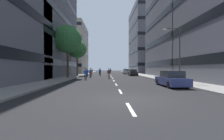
{
  "coord_description": "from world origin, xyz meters",
  "views": [
    {
      "loc": [
        -1.03,
        -8.62,
        1.76
      ],
      "look_at": [
        0.0,
        20.58,
        1.43
      ],
      "focal_mm": 24.7,
      "sensor_mm": 36.0,
      "label": 1
    }
  ],
  "objects": [
    {
      "name": "building_right_mid",
      "position": [
        15.8,
        24.68,
        13.97
      ],
      "size": [
        12.36,
        17.64,
        27.77
      ],
      "color": "slate",
      "rests_on": "ground_plane"
    },
    {
      "name": "parked_car_mid",
      "position": [
        5.21,
        5.96,
        0.7
      ],
      "size": [
        1.82,
        4.4,
        1.52
      ],
      "color": "navy",
      "rests_on": "ground_plane"
    },
    {
      "name": "skater_6",
      "position": [
        -5.2,
        24.73,
        0.98
      ],
      "size": [
        0.57,
        0.92,
        1.78
      ],
      "color": "brown",
      "rests_on": "ground_plane"
    },
    {
      "name": "building_right_far",
      "position": [
        15.8,
        54.75,
        13.4
      ],
      "size": [
        12.36,
        21.73,
        26.62
      ],
      "color": "slate",
      "rests_on": "ground_plane"
    },
    {
      "name": "sidewalk_right",
      "position": [
        8.04,
        33.28,
        0.07
      ],
      "size": [
        3.27,
        81.36,
        0.14
      ],
      "primitive_type": "cube",
      "color": "gray",
      "rests_on": "ground_plane"
    },
    {
      "name": "skater_1",
      "position": [
        3.9,
        31.74,
        1.02
      ],
      "size": [
        0.57,
        0.92,
        1.78
      ],
      "color": "brown",
      "rests_on": "ground_plane"
    },
    {
      "name": "skater_7",
      "position": [
        0.11,
        35.97,
        0.98
      ],
      "size": [
        0.57,
        0.92,
        1.78
      ],
      "color": "brown",
      "rests_on": "ground_plane"
    },
    {
      "name": "skater_4",
      "position": [
        -4.09,
        20.47,
        1.02
      ],
      "size": [
        0.55,
        0.91,
        1.78
      ],
      "color": "brown",
      "rests_on": "ground_plane"
    },
    {
      "name": "skater_2",
      "position": [
        -0.64,
        17.51,
        1.02
      ],
      "size": [
        0.54,
        0.9,
        1.78
      ],
      "color": "brown",
      "rests_on": "ground_plane"
    },
    {
      "name": "skater_5",
      "position": [
        -4.24,
        14.97,
        0.98
      ],
      "size": [
        0.55,
        0.92,
        1.78
      ],
      "color": "brown",
      "rests_on": "ground_plane"
    },
    {
      "name": "ground_plane",
      "position": [
        0.0,
        29.59,
        0.0
      ],
      "size": [
        177.52,
        177.52,
        0.0
      ],
      "primitive_type": "plane",
      "color": "black"
    },
    {
      "name": "street_tree_near",
      "position": [
        -8.04,
        19.36,
        6.98
      ],
      "size": [
        5.01,
        5.01,
        9.37
      ],
      "color": "#4C3823",
      "rests_on": "sidewalk_left"
    },
    {
      "name": "parked_car_near",
      "position": [
        5.21,
        27.8,
        0.7
      ],
      "size": [
        1.82,
        4.4,
        1.52
      ],
      "color": "black",
      "rests_on": "ground_plane"
    },
    {
      "name": "skater_8",
      "position": [
        -2.59,
        28.28,
        1.02
      ],
      "size": [
        0.56,
        0.92,
        1.78
      ],
      "color": "brown",
      "rests_on": "ground_plane"
    },
    {
      "name": "streetlamp_right",
      "position": [
        7.35,
        9.51,
        4.14
      ],
      "size": [
        2.13,
        0.3,
        6.5
      ],
      "color": "#3F3F44",
      "rests_on": "sidewalk_right"
    },
    {
      "name": "parked_car_far",
      "position": [
        5.21,
        41.04,
        0.7
      ],
      "size": [
        1.82,
        4.4,
        1.52
      ],
      "color": "#B2B7BF",
      "rests_on": "ground_plane"
    },
    {
      "name": "sidewalk_left",
      "position": [
        -8.04,
        33.28,
        0.07
      ],
      "size": [
        3.27,
        81.36,
        0.14
      ],
      "primitive_type": "cube",
      "color": "gray",
      "rests_on": "ground_plane"
    },
    {
      "name": "street_tree_mid",
      "position": [
        -8.04,
        28.54,
        6.37
      ],
      "size": [
        4.39,
        4.39,
        8.45
      ],
      "color": "#4C3823",
      "rests_on": "sidewalk_left"
    },
    {
      "name": "building_left_far",
      "position": [
        -15.8,
        54.75,
        9.68
      ],
      "size": [
        12.36,
        19.65,
        19.18
      ],
      "color": "#B2A893",
      "rests_on": "ground_plane"
    },
    {
      "name": "skater_0",
      "position": [
        -4.58,
        28.27,
        1.02
      ],
      "size": [
        0.53,
        0.9,
        1.78
      ],
      "color": "brown",
      "rests_on": "ground_plane"
    },
    {
      "name": "lane_markings",
      "position": [
        0.0,
        30.5,
        0.0
      ],
      "size": [
        0.16,
        67.2,
        0.01
      ],
      "color": "silver",
      "rests_on": "ground_plane"
    },
    {
      "name": "skater_3",
      "position": [
        -3.24,
        39.54,
        1.02
      ],
      "size": [
        0.56,
        0.92,
        1.78
      ],
      "color": "brown",
      "rests_on": "ground_plane"
    }
  ]
}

